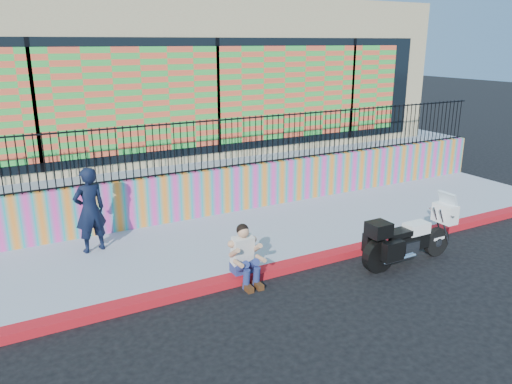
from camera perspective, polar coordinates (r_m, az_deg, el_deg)
ground at (r=9.84m, az=6.12°, el=-8.27°), size 90.00×90.00×0.00m
red_curb at (r=9.81m, az=6.13°, el=-7.87°), size 16.00×0.30×0.15m
sidewalk at (r=11.09m, az=1.29°, el=-4.78°), size 16.00×3.00×0.15m
mural_wall at (r=12.22m, az=-2.43°, el=0.38°), size 16.00×0.20×1.10m
metal_fence at (r=11.95m, az=-2.50°, el=5.67°), size 15.80×0.04×1.20m
elevated_platform at (r=16.83m, az=-10.16°, el=4.44°), size 16.00×10.00×1.25m
storefront_building at (r=16.27m, az=-10.39°, el=13.36°), size 14.00×8.06×4.00m
police_motorcycle at (r=10.06m, az=16.98°, el=-4.95°), size 2.11×0.70×1.31m
police_officer at (r=10.26m, az=-18.46°, el=-1.96°), size 0.70×0.53×1.71m
seated_man at (r=8.89m, az=-1.12°, el=-7.82°), size 0.54×0.71×1.06m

